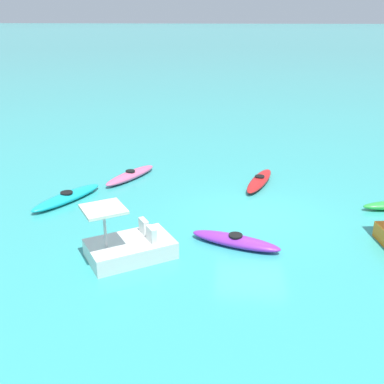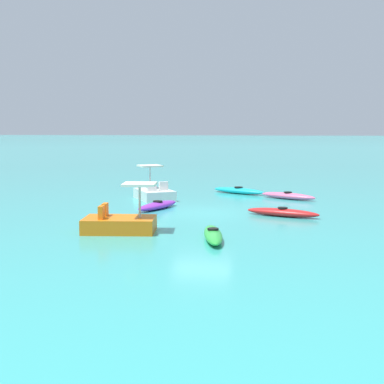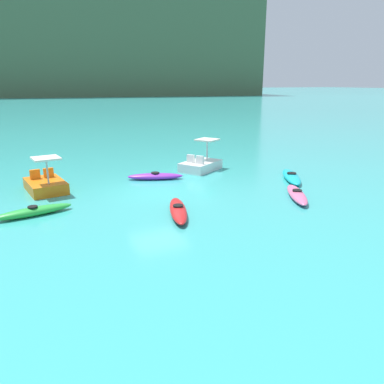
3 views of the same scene
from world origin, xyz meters
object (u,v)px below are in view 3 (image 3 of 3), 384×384
at_px(pedal_boat_orange, 46,184).
at_px(kayak_cyan, 291,177).
at_px(kayak_green, 33,212).
at_px(kayak_red, 178,210).
at_px(pedal_boat_white, 201,164).
at_px(kayak_pink, 297,194).
at_px(kayak_purple, 155,176).

bearing_deg(pedal_boat_orange, kayak_cyan, -14.69).
distance_m(kayak_green, kayak_red, 5.39).
distance_m(kayak_cyan, kayak_red, 7.67).
bearing_deg(kayak_cyan, pedal_boat_white, 129.33).
distance_m(kayak_green, kayak_cyan, 12.23).
xyz_separation_m(kayak_pink, pedal_boat_white, (-1.36, 6.56, 0.17)).
xyz_separation_m(kayak_red, kayak_pink, (5.43, -0.23, 0.00)).
bearing_deg(kayak_green, kayak_cyan, 1.24).
bearing_deg(kayak_purple, pedal_boat_orange, 179.75).
xyz_separation_m(kayak_purple, pedal_boat_white, (3.05, 0.93, 0.17)).
height_order(kayak_pink, pedal_boat_orange, pedal_boat_orange).
bearing_deg(kayak_green, kayak_red, -23.42).
distance_m(kayak_pink, pedal_boat_white, 6.71).
relative_size(kayak_green, pedal_boat_white, 1.03).
xyz_separation_m(kayak_pink, pedal_boat_orange, (-9.66, 5.66, 0.17)).
relative_size(kayak_green, pedal_boat_orange, 1.12).
bearing_deg(kayak_red, pedal_boat_white, 57.28).
bearing_deg(kayak_cyan, kayak_purple, 154.42).
bearing_deg(pedal_boat_white, pedal_boat_orange, -173.78).
bearing_deg(kayak_red, kayak_cyan, 18.29).
distance_m(kayak_cyan, pedal_boat_white, 5.08).
xyz_separation_m(kayak_cyan, kayak_pink, (-1.86, -2.64, -0.00)).
height_order(kayak_green, kayak_pink, same).
distance_m(kayak_pink, pedal_boat_orange, 11.20).
relative_size(kayak_purple, kayak_pink, 0.98).
xyz_separation_m(kayak_cyan, pedal_boat_white, (-3.22, 3.92, 0.17)).
xyz_separation_m(kayak_cyan, kayak_red, (-7.28, -2.41, -0.00)).
relative_size(kayak_green, kayak_red, 0.96).
relative_size(kayak_green, kayak_pink, 1.00).
relative_size(kayak_red, pedal_boat_orange, 1.17).
height_order(kayak_cyan, kayak_purple, same).
height_order(kayak_purple, kayak_red, same).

